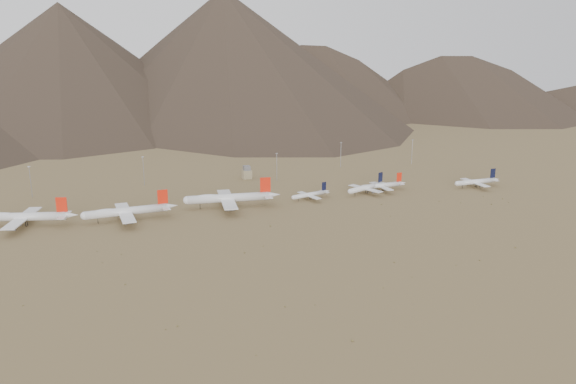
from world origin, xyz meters
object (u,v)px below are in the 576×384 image
object	(u,v)px
widebody_west	(24,217)
widebody_centre	(127,211)
control_tower	(247,173)
narrowbody_a	(311,194)
widebody_east	(229,198)
narrowbody_b	(367,187)

from	to	relation	value
widebody_west	widebody_centre	world-z (taller)	widebody_west
widebody_centre	control_tower	distance (m)	148.67
control_tower	narrowbody_a	bearing A→B (deg)	-72.26
widebody_east	control_tower	size ratio (longest dim) A/B	6.14
widebody_west	widebody_east	xyz separation A→B (m)	(141.57, -3.02, 0.74)
widebody_centre	control_tower	world-z (taller)	widebody_centre
control_tower	widebody_west	bearing A→B (deg)	-154.92
widebody_west	control_tower	world-z (taller)	widebody_west
narrowbody_b	widebody_west	bearing A→B (deg)	159.34
widebody_east	narrowbody_b	world-z (taller)	widebody_east
widebody_centre	widebody_east	bearing A→B (deg)	3.20
widebody_east	narrowbody_b	size ratio (longest dim) A/B	1.67
narrowbody_a	control_tower	world-z (taller)	narrowbody_a
narrowbody_b	widebody_centre	bearing A→B (deg)	162.37
widebody_west	widebody_centre	distance (m)	67.15
narrowbody_b	narrowbody_a	bearing A→B (deg)	161.37
narrowbody_a	narrowbody_b	bearing A→B (deg)	-11.77
widebody_east	narrowbody_b	xyz separation A→B (m)	(118.38, 2.23, -2.62)
widebody_west	narrowbody_b	bearing A→B (deg)	15.57
widebody_centre	control_tower	bearing A→B (deg)	37.28
widebody_centre	narrowbody_a	distance (m)	142.44
widebody_centre	widebody_east	size ratio (longest dim) A/B	0.91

